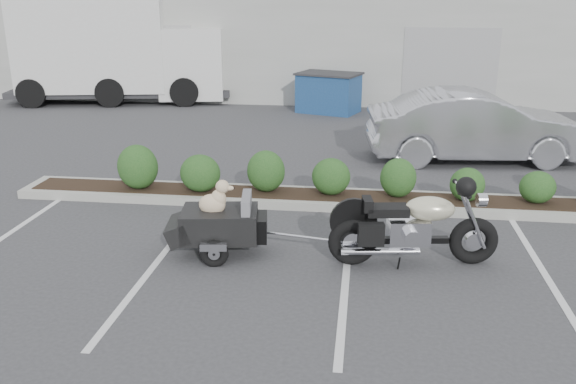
# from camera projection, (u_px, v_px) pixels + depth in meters

# --- Properties ---
(ground) EXTENTS (90.00, 90.00, 0.00)m
(ground) POSITION_uv_depth(u_px,v_px,m) (268.00, 249.00, 9.15)
(ground) COLOR #38383A
(ground) RESTS_ON ground
(planter_kerb) EXTENTS (12.00, 1.00, 0.15)m
(planter_kerb) POSITION_uv_depth(u_px,v_px,m) (341.00, 200.00, 11.08)
(planter_kerb) COLOR #9E9E93
(planter_kerb) RESTS_ON ground
(building) EXTENTS (26.00, 10.00, 4.00)m
(building) POSITION_uv_depth(u_px,v_px,m) (335.00, 35.00, 24.53)
(building) COLOR #9EA099
(building) RESTS_ON ground
(motorcycle) EXTENTS (2.40, 0.93, 1.38)m
(motorcycle) POSITION_uv_depth(u_px,v_px,m) (414.00, 228.00, 8.47)
(motorcycle) COLOR black
(motorcycle) RESTS_ON ground
(pet_trailer) EXTENTS (1.94, 1.10, 1.14)m
(pet_trailer) POSITION_uv_depth(u_px,v_px,m) (219.00, 223.00, 8.85)
(pet_trailer) COLOR black
(pet_trailer) RESTS_ON ground
(sedan) EXTENTS (4.96, 2.16, 1.58)m
(sedan) POSITION_uv_depth(u_px,v_px,m) (476.00, 126.00, 13.69)
(sedan) COLOR #B6B7BE
(sedan) RESTS_ON ground
(dumpster) EXTENTS (2.22, 1.85, 1.25)m
(dumpster) POSITION_uv_depth(u_px,v_px,m) (329.00, 92.00, 19.29)
(dumpster) COLOR navy
(dumpster) RESTS_ON ground
(delivery_truck) EXTENTS (7.77, 3.72, 3.41)m
(delivery_truck) POSITION_uv_depth(u_px,v_px,m) (120.00, 54.00, 20.96)
(delivery_truck) COLOR silver
(delivery_truck) RESTS_ON ground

